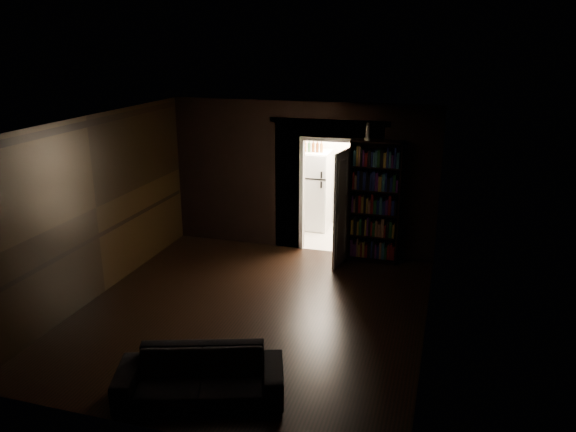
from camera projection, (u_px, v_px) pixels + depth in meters
The scene contains 9 objects.
ground at pixel (252, 312), 8.32m from camera, with size 5.50×5.50×0.00m, color black.
room_walls at pixel (272, 185), 8.79m from camera, with size 5.02×5.61×2.84m.
kitchen_alcove at pixel (339, 176), 11.35m from camera, with size 2.20×1.80×2.60m.
sofa at pixel (200, 369), 6.25m from camera, with size 1.85×0.80×0.71m, color black.
bookshelf at pixel (375, 202), 9.93m from camera, with size 0.90×0.32×2.20m, color black.
refrigerator at pixel (312, 190), 11.78m from camera, with size 0.74×0.68×1.65m, color silver.
door at pixel (343, 207), 9.88m from camera, with size 0.85×0.05×2.05m, color white.
figurine at pixel (368, 132), 9.56m from camera, with size 0.10×0.10×0.30m, color white.
bottles at pixel (309, 145), 11.41m from camera, with size 0.66×0.08×0.27m, color black.
Camera 1 is at (2.64, -7.03, 3.89)m, focal length 35.00 mm.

